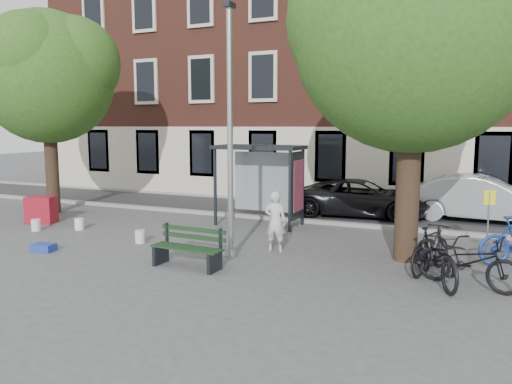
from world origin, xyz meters
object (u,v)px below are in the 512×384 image
object	(u,v)px
bike_d	(431,249)
lamppost	(230,145)
bench	(188,250)
car_dark	(361,198)
painter	(275,221)
car_silver	(481,199)
bike_a	(469,261)
notice_sign	(489,210)
red_stand	(41,210)
bike_c	(437,256)
bus_shelter	(271,167)

from	to	relation	value
bike_d	lamppost	bearing A→B (deg)	26.79
bench	car_dark	world-z (taller)	car_dark
painter	car_silver	xyz separation A→B (m)	(4.87, 6.64, -0.00)
bike_a	notice_sign	bearing A→B (deg)	10.77
lamppost	bike_d	world-z (taller)	lamppost
bike_d	notice_sign	world-z (taller)	notice_sign
bench	red_stand	size ratio (longest dim) A/B	1.97
lamppost	bike_d	size ratio (longest dim) A/B	3.35
lamppost	bench	size ratio (longest dim) A/B	3.45
car_dark	lamppost	bearing A→B (deg)	160.63
car_silver	bike_a	bearing A→B (deg)	-178.07
car_dark	red_stand	distance (m)	11.08
bike_a	bike_c	bearing A→B (deg)	107.43
lamppost	bike_c	world-z (taller)	lamppost
painter	notice_sign	bearing A→B (deg)	-162.96
bench	bike_c	world-z (taller)	bike_c
lamppost	car_dark	distance (m)	7.50
bus_shelter	bench	distance (m)	5.51
bike_d	car_dark	world-z (taller)	car_dark
bike_c	car_silver	size ratio (longest dim) A/B	0.46
bus_shelter	red_stand	distance (m)	7.86
lamppost	bike_c	xyz separation A→B (m)	(4.83, -0.12, -2.20)
bike_c	red_stand	size ratio (longest dim) A/B	2.46
bike_d	bench	bearing A→B (deg)	38.64
lamppost	bus_shelter	bearing A→B (deg)	98.43
lamppost	red_stand	bearing A→B (deg)	170.50
painter	bench	distance (m)	2.57
painter	bench	bearing A→B (deg)	55.29
lamppost	bench	bearing A→B (deg)	-112.65
bus_shelter	red_stand	xyz separation A→B (m)	(-7.19, -2.80, -1.47)
lamppost	red_stand	xyz separation A→B (m)	(-7.80, 1.31, -2.33)
painter	bike_a	xyz separation A→B (m)	(4.65, -1.12, -0.24)
bike_a	car_silver	bearing A→B (deg)	16.04
bike_a	car_dark	world-z (taller)	car_dark
bike_c	bike_d	bearing A→B (deg)	78.85
car_dark	notice_sign	bearing A→B (deg)	-140.12
bike_a	bike_c	distance (m)	0.61
lamppost	notice_sign	bearing A→B (deg)	27.01
bike_c	car_silver	bearing A→B (deg)	58.73
painter	bike_d	distance (m)	3.90
bench	bike_c	bearing A→B (deg)	14.08
bus_shelter	bike_d	distance (m)	6.48
notice_sign	bike_d	bearing A→B (deg)	-129.51
painter	notice_sign	xyz separation A→B (m)	(5.03, 1.96, 0.34)
bus_shelter	painter	distance (m)	3.59
bus_shelter	car_silver	bearing A→B (deg)	29.43
bike_c	bike_d	size ratio (longest dim) A/B	1.21
bus_shelter	bike_c	world-z (taller)	bus_shelter
car_dark	car_silver	size ratio (longest dim) A/B	1.00
car_dark	red_stand	world-z (taller)	car_dark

